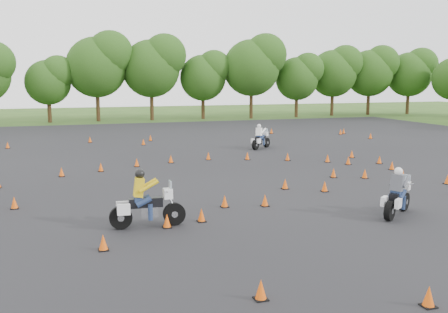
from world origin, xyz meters
TOP-DOWN VIEW (x-y plane):
  - ground at (0.00, 0.00)m, footprint 140.00×140.00m
  - asphalt_pad at (0.00, 6.00)m, footprint 62.00×62.00m
  - treeline at (2.31, 35.25)m, footprint 86.66×32.64m
  - traffic_cones at (0.34, 5.36)m, footprint 36.64×33.25m
  - rider_grey at (4.08, -3.81)m, footprint 2.32×1.95m
  - rider_yellow at (-4.75, -2.47)m, footprint 2.57×0.90m
  - rider_white at (5.96, 13.91)m, footprint 2.21×1.95m

SIDE VIEW (x-z plane):
  - ground at x=0.00m, z-range 0.00..0.00m
  - asphalt_pad at x=0.00m, z-range 0.01..0.01m
  - traffic_cones at x=0.34m, z-range 0.01..0.46m
  - rider_white at x=5.96m, z-range 0.00..1.76m
  - rider_grey at x=4.08m, z-range 0.00..1.81m
  - rider_yellow at x=-4.75m, z-range 0.00..1.96m
  - treeline at x=2.31m, z-range -0.73..10.05m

